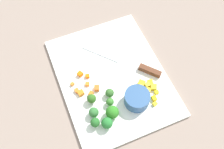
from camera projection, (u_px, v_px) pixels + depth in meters
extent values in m
plane|color=gray|center=(112.00, 78.00, 0.89)|extent=(4.00, 4.00, 0.00)
cube|color=white|center=(112.00, 77.00, 0.89)|extent=(0.46, 0.35, 0.01)
cylinder|color=#2E5486|center=(137.00, 99.00, 0.82)|extent=(0.08, 0.08, 0.05)
cube|color=silver|center=(102.00, 52.00, 0.93)|extent=(0.13, 0.12, 0.00)
cube|color=#5A301B|center=(150.00, 71.00, 0.88)|extent=(0.07, 0.07, 0.02)
cube|color=orange|center=(87.00, 76.00, 0.87)|extent=(0.01, 0.02, 0.01)
cube|color=orange|center=(91.00, 93.00, 0.84)|extent=(0.02, 0.02, 0.01)
cube|color=orange|center=(97.00, 88.00, 0.85)|extent=(0.02, 0.02, 0.01)
cube|color=orange|center=(80.00, 74.00, 0.88)|extent=(0.02, 0.02, 0.01)
cube|color=orange|center=(77.00, 91.00, 0.85)|extent=(0.02, 0.02, 0.01)
cube|color=orange|center=(81.00, 93.00, 0.84)|extent=(0.02, 0.02, 0.01)
cube|color=orange|center=(72.00, 84.00, 0.86)|extent=(0.01, 0.01, 0.01)
cube|color=orange|center=(88.00, 85.00, 0.86)|extent=(0.02, 0.02, 0.01)
cube|color=yellow|center=(157.00, 92.00, 0.85)|extent=(0.01, 0.01, 0.01)
cube|color=yellow|center=(148.00, 90.00, 0.85)|extent=(0.02, 0.02, 0.01)
cube|color=yellow|center=(155.00, 104.00, 0.83)|extent=(0.01, 0.02, 0.01)
cube|color=yellow|center=(154.00, 87.00, 0.85)|extent=(0.03, 0.03, 0.01)
cube|color=yellow|center=(154.00, 98.00, 0.83)|extent=(0.02, 0.01, 0.01)
cube|color=yellow|center=(147.00, 85.00, 0.86)|extent=(0.01, 0.02, 0.02)
cube|color=yellow|center=(150.00, 83.00, 0.86)|extent=(0.02, 0.02, 0.01)
cube|color=yellow|center=(141.00, 83.00, 0.86)|extent=(0.03, 0.03, 0.02)
cylinder|color=#8EAE5A|center=(107.00, 125.00, 0.79)|extent=(0.01, 0.01, 0.01)
sphere|color=#26772F|center=(107.00, 123.00, 0.78)|extent=(0.04, 0.04, 0.04)
cylinder|color=#93B262|center=(94.00, 114.00, 0.81)|extent=(0.01, 0.01, 0.01)
sphere|color=#347235|center=(94.00, 112.00, 0.80)|extent=(0.03, 0.03, 0.03)
cylinder|color=#83BD62|center=(112.00, 114.00, 0.81)|extent=(0.01, 0.01, 0.01)
sphere|color=#2D7C21|center=(112.00, 112.00, 0.79)|extent=(0.04, 0.04, 0.04)
cylinder|color=#94BC55|center=(92.00, 100.00, 0.83)|extent=(0.01, 0.01, 0.01)
sphere|color=#32651F|center=(92.00, 99.00, 0.82)|extent=(0.03, 0.03, 0.03)
cylinder|color=#7FAB57|center=(110.00, 95.00, 0.84)|extent=(0.01, 0.01, 0.01)
sphere|color=#376A2C|center=(110.00, 93.00, 0.83)|extent=(0.03, 0.03, 0.03)
cylinder|color=#87BC58|center=(110.00, 103.00, 0.83)|extent=(0.01, 0.01, 0.01)
sphere|color=#38792B|center=(110.00, 102.00, 0.82)|extent=(0.02, 0.02, 0.02)
cylinder|color=#82BC5C|center=(95.00, 124.00, 0.79)|extent=(0.01, 0.01, 0.01)
sphere|color=#256727|center=(95.00, 122.00, 0.78)|extent=(0.03, 0.03, 0.03)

